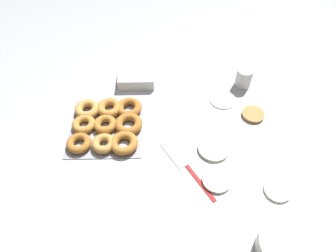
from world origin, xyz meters
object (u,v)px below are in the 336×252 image
at_px(pancake_3, 253,114).
at_px(paper_cup, 244,78).
at_px(spatula, 181,159).
at_px(pancake_2, 277,190).
at_px(batter_bowl, 284,247).
at_px(pancake_4, 217,180).
at_px(container_stack, 137,78).
at_px(pancake_0, 214,148).
at_px(donut_tray, 108,124).
at_px(pancake_1, 223,99).

relative_size(pancake_3, paper_cup, 1.07).
bearing_deg(paper_cup, spatula, -36.82).
bearing_deg(pancake_2, batter_bowl, -10.67).
bearing_deg(pancake_4, pancake_3, 148.17).
bearing_deg(spatula, container_stack, -8.05).
relative_size(pancake_0, pancake_2, 1.29).
bearing_deg(paper_cup, pancake_3, 3.43).
height_order(pancake_3, spatula, pancake_3).
bearing_deg(batter_bowl, container_stack, -148.18).
bearing_deg(pancake_0, donut_tray, -105.90).
xyz_separation_m(pancake_1, pancake_4, (0.37, -0.07, 0.00)).
bearing_deg(batter_bowl, pancake_4, -145.11).
bearing_deg(paper_cup, pancake_4, -19.82).
height_order(pancake_1, container_stack, container_stack).
height_order(batter_bowl, paper_cup, paper_cup).
xyz_separation_m(pancake_1, spatula, (0.28, -0.18, -0.00)).
bearing_deg(pancake_2, donut_tray, -115.77).
height_order(pancake_2, container_stack, container_stack).
xyz_separation_m(paper_cup, spatula, (0.37, -0.28, -0.04)).
height_order(pancake_0, spatula, pancake_0).
relative_size(pancake_2, pancake_4, 0.90).
relative_size(pancake_2, paper_cup, 1.06).
distance_m(batter_bowl, container_stack, 0.83).
bearing_deg(pancake_0, pancake_3, 132.50).
relative_size(paper_cup, spatula, 0.31).
relative_size(pancake_0, paper_cup, 1.37).
relative_size(donut_tray, spatula, 1.06).
relative_size(donut_tray, container_stack, 1.87).
bearing_deg(pancake_3, pancake_0, -47.50).
relative_size(pancake_4, spatula, 0.37).
bearing_deg(pancake_1, container_stack, -108.10).
bearing_deg(pancake_0, pancake_4, -1.99).
xyz_separation_m(pancake_4, paper_cup, (-0.46, 0.17, 0.03)).
bearing_deg(pancake_1, pancake_2, 16.26).
relative_size(pancake_3, donut_tray, 0.31).
bearing_deg(paper_cup, pancake_0, -25.83).
xyz_separation_m(pancake_0, pancake_3, (-0.16, 0.17, 0.00)).
xyz_separation_m(pancake_0, pancake_1, (-0.24, 0.07, -0.00)).
xyz_separation_m(container_stack, paper_cup, (0.03, 0.45, 0.02)).
relative_size(pancake_3, container_stack, 0.58).
height_order(pancake_3, container_stack, container_stack).
xyz_separation_m(pancake_4, container_stack, (-0.49, -0.28, 0.02)).
bearing_deg(container_stack, pancake_4, 30.34).
bearing_deg(container_stack, donut_tray, -21.17).
relative_size(container_stack, paper_cup, 1.84).
bearing_deg(pancake_0, spatula, -71.88).
bearing_deg(donut_tray, pancake_3, 94.86).
bearing_deg(pancake_3, pancake_4, -31.83).
distance_m(pancake_0, pancake_1, 0.25).
bearing_deg(pancake_2, pancake_3, -177.60).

